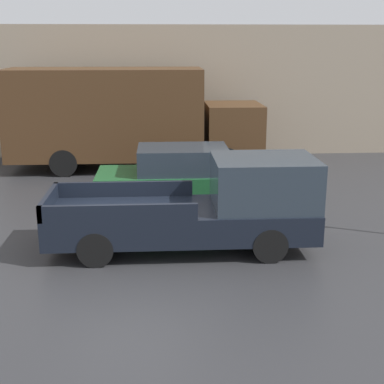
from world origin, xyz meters
TOP-DOWN VIEW (x-y plane):
  - ground_plane at (0.00, 0.00)m, footprint 60.00×60.00m
  - building_wall at (0.00, 10.47)m, footprint 28.00×0.15m
  - pickup_truck at (1.79, 0.27)m, footprint 5.76×1.93m
  - car at (1.30, 3.74)m, footprint 4.50×1.90m
  - delivery_truck at (-0.47, 8.22)m, footprint 8.89×2.47m

SIDE VIEW (x-z plane):
  - ground_plane at x=0.00m, z-range 0.00..0.00m
  - car at x=1.30m, z-range 0.02..1.63m
  - pickup_truck at x=1.79m, z-range -0.07..1.96m
  - delivery_truck at x=-0.47m, z-range 0.11..3.64m
  - building_wall at x=0.00m, z-range 0.00..5.05m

